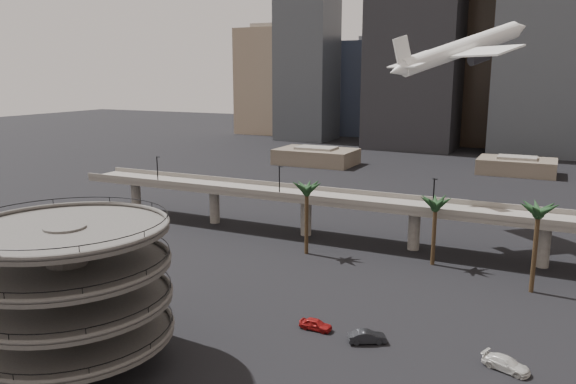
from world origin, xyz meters
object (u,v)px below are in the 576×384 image
at_px(car_b, 367,337).
at_px(car_c, 506,364).
at_px(parking_ramp, 69,283).
at_px(overpass, 358,205).
at_px(car_a, 316,324).
at_px(airborne_jet, 460,49).

distance_m(car_b, car_c, 15.90).
distance_m(parking_ramp, overpass, 60.46).
xyz_separation_m(car_a, car_c, (22.95, -0.03, 0.03)).
height_order(parking_ramp, car_b, parking_ramp).
bearing_deg(airborne_jet, car_c, -121.47).
bearing_deg(car_b, airborne_jet, -29.56).
distance_m(overpass, airborne_jet, 36.60).
height_order(overpass, car_b, overpass).
height_order(car_a, car_c, car_c).
height_order(parking_ramp, car_a, parking_ramp).
bearing_deg(car_a, overpass, 12.43).
height_order(airborne_jet, car_c, airborne_jet).
distance_m(car_a, car_c, 22.95).
relative_size(parking_ramp, car_a, 5.20).
relative_size(car_a, car_c, 0.82).
height_order(car_a, car_b, car_b).
bearing_deg(parking_ramp, airborne_jet, 69.67).
bearing_deg(car_a, car_b, -93.40).
relative_size(airborne_jet, car_b, 5.71).
height_order(airborne_jet, car_b, airborne_jet).
xyz_separation_m(car_a, car_b, (7.06, -0.56, 0.04)).
bearing_deg(car_a, car_c, -88.96).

